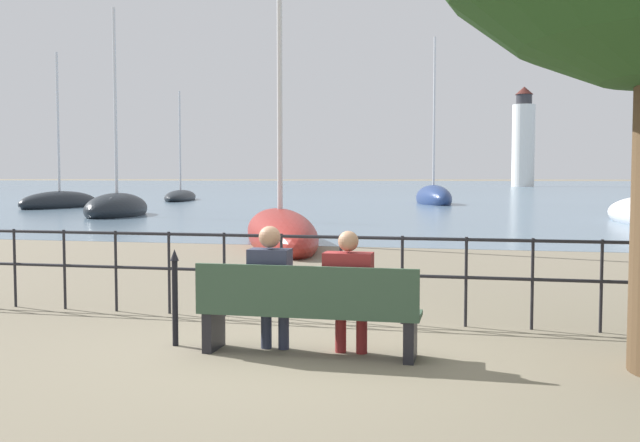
{
  "coord_description": "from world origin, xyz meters",
  "views": [
    {
      "loc": [
        1.59,
        -6.73,
        1.74
      ],
      "look_at": [
        0.0,
        0.5,
        1.29
      ],
      "focal_mm": 40.0,
      "sensor_mm": 36.0,
      "label": 1
    }
  ],
  "objects_px": {
    "sailboat_0": "(280,232)",
    "sailboat_2": "(181,197)",
    "park_bench": "(307,311)",
    "sailboat_1": "(117,208)",
    "seated_person_left": "(271,283)",
    "harbor_lighthouse": "(523,140)",
    "sailboat_4": "(60,202)",
    "closed_umbrella": "(175,292)",
    "seated_person_right": "(349,288)",
    "sailboat_5": "(433,198)"
  },
  "relations": [
    {
      "from": "sailboat_0",
      "to": "sailboat_2",
      "type": "relative_size",
      "value": 1.01
    },
    {
      "from": "park_bench",
      "to": "sailboat_1",
      "type": "relative_size",
      "value": 0.23
    },
    {
      "from": "seated_person_left",
      "to": "harbor_lighthouse",
      "type": "distance_m",
      "value": 128.25
    },
    {
      "from": "sailboat_2",
      "to": "sailboat_4",
      "type": "distance_m",
      "value": 13.5
    },
    {
      "from": "closed_umbrella",
      "to": "seated_person_right",
      "type": "bearing_deg",
      "value": -1.44
    },
    {
      "from": "sailboat_2",
      "to": "harbor_lighthouse",
      "type": "distance_m",
      "value": 90.11
    },
    {
      "from": "closed_umbrella",
      "to": "sailboat_4",
      "type": "height_order",
      "value": "sailboat_4"
    },
    {
      "from": "sailboat_2",
      "to": "sailboat_1",
      "type": "bearing_deg",
      "value": -88.99
    },
    {
      "from": "seated_person_left",
      "to": "sailboat_2",
      "type": "xyz_separation_m",
      "value": [
        -19.62,
        42.95,
        -0.44
      ]
    },
    {
      "from": "seated_person_left",
      "to": "harbor_lighthouse",
      "type": "xyz_separation_m",
      "value": [
        10.13,
        127.62,
        7.68
      ]
    },
    {
      "from": "sailboat_2",
      "to": "seated_person_left",
      "type": "bearing_deg",
      "value": -80.41
    },
    {
      "from": "closed_umbrella",
      "to": "sailboat_5",
      "type": "bearing_deg",
      "value": 89.57
    },
    {
      "from": "sailboat_0",
      "to": "harbor_lighthouse",
      "type": "bearing_deg",
      "value": 62.73
    },
    {
      "from": "closed_umbrella",
      "to": "sailboat_0",
      "type": "xyz_separation_m",
      "value": [
        -1.99,
        11.16,
        -0.26
      ]
    },
    {
      "from": "closed_umbrella",
      "to": "sailboat_0",
      "type": "relative_size",
      "value": 0.11
    },
    {
      "from": "seated_person_left",
      "to": "sailboat_1",
      "type": "distance_m",
      "value": 26.28
    },
    {
      "from": "seated_person_left",
      "to": "closed_umbrella",
      "type": "relative_size",
      "value": 1.26
    },
    {
      "from": "sailboat_4",
      "to": "sailboat_0",
      "type": "bearing_deg",
      "value": -40.19
    },
    {
      "from": "park_bench",
      "to": "seated_person_right",
      "type": "height_order",
      "value": "seated_person_right"
    },
    {
      "from": "seated_person_right",
      "to": "sailboat_0",
      "type": "distance_m",
      "value": 11.84
    },
    {
      "from": "sailboat_1",
      "to": "sailboat_0",
      "type": "bearing_deg",
      "value": -55.42
    },
    {
      "from": "sailboat_0",
      "to": "park_bench",
      "type": "bearing_deg",
      "value": -93.92
    },
    {
      "from": "sailboat_0",
      "to": "sailboat_1",
      "type": "xyz_separation_m",
      "value": [
        -10.71,
        11.2,
        0.04
      ]
    },
    {
      "from": "harbor_lighthouse",
      "to": "closed_umbrella",
      "type": "bearing_deg",
      "value": -95.0
    },
    {
      "from": "sailboat_1",
      "to": "harbor_lighthouse",
      "type": "height_order",
      "value": "harbor_lighthouse"
    },
    {
      "from": "seated_person_right",
      "to": "harbor_lighthouse",
      "type": "bearing_deg",
      "value": 85.81
    },
    {
      "from": "park_bench",
      "to": "harbor_lighthouse",
      "type": "bearing_deg",
      "value": 85.64
    },
    {
      "from": "sailboat_0",
      "to": "sailboat_4",
      "type": "relative_size",
      "value": 1.0
    },
    {
      "from": "sailboat_1",
      "to": "sailboat_4",
      "type": "height_order",
      "value": "sailboat_1"
    },
    {
      "from": "seated_person_left",
      "to": "park_bench",
      "type": "bearing_deg",
      "value": -11.46
    },
    {
      "from": "seated_person_right",
      "to": "sailboat_2",
      "type": "relative_size",
      "value": 0.14
    },
    {
      "from": "closed_umbrella",
      "to": "seated_person_left",
      "type": "bearing_deg",
      "value": -2.5
    },
    {
      "from": "seated_person_left",
      "to": "sailboat_0",
      "type": "distance_m",
      "value": 11.61
    },
    {
      "from": "seated_person_left",
      "to": "sailboat_1",
      "type": "relative_size",
      "value": 0.13
    },
    {
      "from": "sailboat_0",
      "to": "sailboat_4",
      "type": "xyz_separation_m",
      "value": [
        -18.11,
        18.34,
        0.01
      ]
    },
    {
      "from": "seated_person_right",
      "to": "closed_umbrella",
      "type": "relative_size",
      "value": 1.22
    },
    {
      "from": "park_bench",
      "to": "sailboat_0",
      "type": "xyz_separation_m",
      "value": [
        -3.43,
        11.28,
        -0.15
      ]
    },
    {
      "from": "seated_person_right",
      "to": "park_bench",
      "type": "bearing_deg",
      "value": -168.61
    },
    {
      "from": "park_bench",
      "to": "closed_umbrella",
      "type": "height_order",
      "value": "closed_umbrella"
    },
    {
      "from": "seated_person_left",
      "to": "sailboat_2",
      "type": "distance_m",
      "value": 47.22
    },
    {
      "from": "sailboat_1",
      "to": "seated_person_left",
      "type": "bearing_deg",
      "value": -67.61
    },
    {
      "from": "closed_umbrella",
      "to": "sailboat_1",
      "type": "height_order",
      "value": "sailboat_1"
    },
    {
      "from": "sailboat_0",
      "to": "sailboat_4",
      "type": "bearing_deg",
      "value": 113.83
    },
    {
      "from": "sailboat_1",
      "to": "sailboat_4",
      "type": "xyz_separation_m",
      "value": [
        -7.4,
        7.14,
        -0.03
      ]
    },
    {
      "from": "sailboat_4",
      "to": "seated_person_left",
      "type": "bearing_deg",
      "value": -49.24
    },
    {
      "from": "seated_person_left",
      "to": "seated_person_right",
      "type": "distance_m",
      "value": 0.79
    },
    {
      "from": "closed_umbrella",
      "to": "sailboat_4",
      "type": "distance_m",
      "value": 35.69
    },
    {
      "from": "park_bench",
      "to": "harbor_lighthouse",
      "type": "distance_m",
      "value": 128.31
    },
    {
      "from": "park_bench",
      "to": "sailboat_5",
      "type": "height_order",
      "value": "sailboat_5"
    },
    {
      "from": "sailboat_4",
      "to": "harbor_lighthouse",
      "type": "xyz_separation_m",
      "value": [
        31.28,
        98.08,
        8.07
      ]
    }
  ]
}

